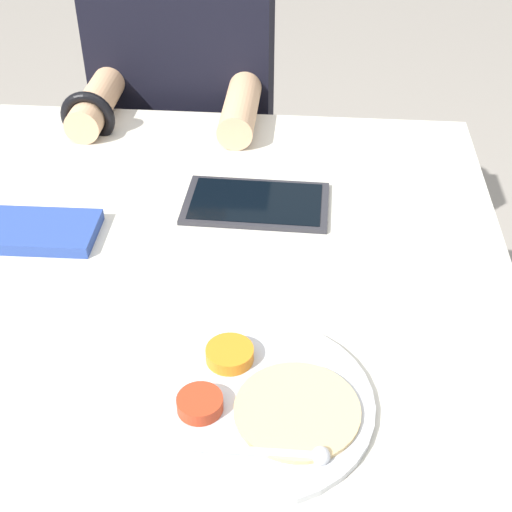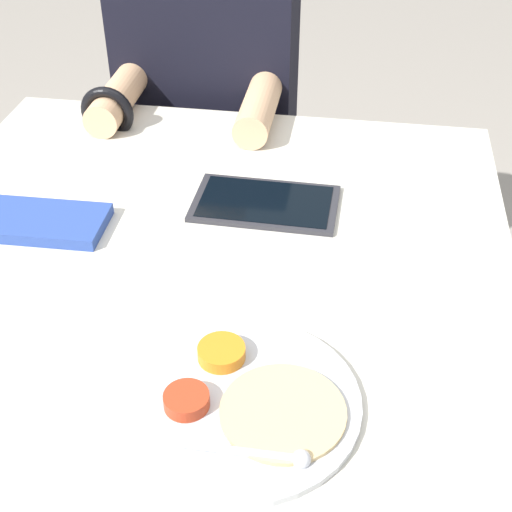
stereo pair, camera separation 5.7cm
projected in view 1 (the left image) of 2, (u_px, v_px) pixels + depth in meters
The scene contains 5 objects.
dining_table at pixel (198, 431), 1.30m from camera, with size 0.99×1.09×0.73m.
thali_tray at pixel (257, 401), 0.87m from camera, with size 0.29×0.29×0.03m.
red_notebook at pixel (32, 231), 1.15m from camera, with size 0.21×0.12×0.02m.
tablet_device at pixel (256, 203), 1.22m from camera, with size 0.25×0.15×0.01m.
person_diner at pixel (189, 149), 1.74m from camera, with size 0.40×0.43×1.20m.
Camera 1 is at (0.18, -0.83, 1.41)m, focal length 50.00 mm.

